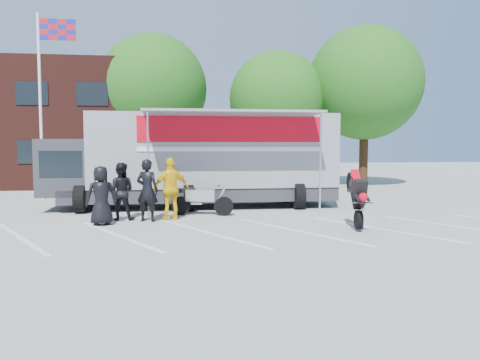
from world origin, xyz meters
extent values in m
plane|color=#A0A09B|center=(0.00, 0.00, 0.00)|extent=(100.00, 100.00, 0.00)
cube|color=white|center=(0.00, 1.00, 0.01)|extent=(18.09, 13.33, 0.01)
cube|color=#421B15|center=(-10.00, 18.00, 3.50)|extent=(18.00, 8.00, 7.00)
cylinder|color=white|center=(-6.50, 10.00, 4.00)|extent=(0.12, 0.12, 8.00)
cube|color=red|center=(-5.70, 10.00, 7.30)|extent=(1.50, 0.04, 0.90)
cylinder|color=#382314|center=(-2.00, 16.00, 1.62)|extent=(0.50, 0.50, 3.24)
sphere|color=#1D4D13|center=(-2.00, 16.00, 5.58)|extent=(6.12, 6.12, 6.12)
cylinder|color=#382314|center=(5.00, 15.00, 1.44)|extent=(0.50, 0.50, 2.88)
sphere|color=#1D4D13|center=(5.00, 15.00, 4.96)|extent=(5.44, 5.44, 5.44)
cylinder|color=#382314|center=(10.00, 14.50, 1.71)|extent=(0.50, 0.50, 3.42)
sphere|color=#1D4D13|center=(10.00, 14.50, 5.89)|extent=(6.46, 6.46, 6.46)
imported|color=black|center=(-2.88, 2.72, 0.87)|extent=(0.97, 0.77, 1.75)
imported|color=black|center=(-1.58, 3.23, 0.96)|extent=(0.82, 0.69, 1.92)
imported|color=black|center=(-2.43, 3.61, 0.90)|extent=(0.92, 0.74, 1.80)
imported|color=yellow|center=(-0.86, 3.45, 0.98)|extent=(1.24, 0.80, 1.96)
camera|label=1|loc=(-0.65, -11.31, 2.33)|focal=35.00mm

